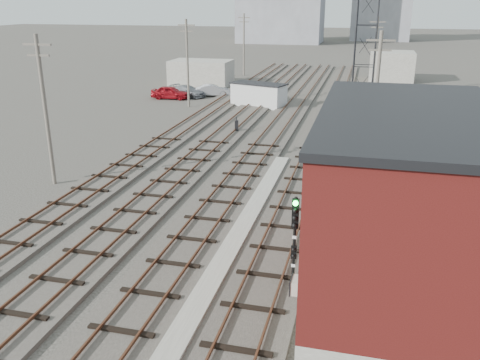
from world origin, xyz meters
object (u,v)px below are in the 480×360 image
(signal_mast, at_px, (294,238))
(car_red, at_px, (170,92))
(site_trailer, at_px, (259,95))
(switch_stand, at_px, (237,126))
(car_silver, at_px, (213,90))
(car_grey, at_px, (188,91))

(signal_mast, distance_m, car_red, 42.54)
(signal_mast, relative_size, site_trailer, 0.62)
(switch_stand, height_order, car_red, car_red)
(car_red, bearing_deg, car_silver, -57.00)
(site_trailer, height_order, car_grey, site_trailer)
(switch_stand, bearing_deg, car_red, 119.62)
(signal_mast, bearing_deg, switch_stand, 109.30)
(signal_mast, bearing_deg, car_grey, 114.90)
(switch_stand, relative_size, site_trailer, 0.21)
(switch_stand, xyz_separation_m, car_silver, (-7.20, 16.63, 0.06))
(car_silver, bearing_deg, site_trailer, -146.39)
(car_silver, bearing_deg, car_grey, 93.09)
(site_trailer, bearing_deg, car_silver, 162.26)
(signal_mast, height_order, site_trailer, signal_mast)
(switch_stand, bearing_deg, car_grey, 112.39)
(car_red, bearing_deg, signal_mast, -154.87)
(car_grey, bearing_deg, car_red, 162.88)
(signal_mast, distance_m, car_grey, 43.48)
(car_grey, bearing_deg, site_trailer, -87.44)
(car_red, bearing_deg, car_grey, -42.60)
(site_trailer, bearing_deg, switch_stand, -69.57)
(car_red, height_order, car_silver, car_red)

